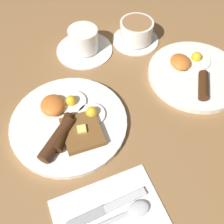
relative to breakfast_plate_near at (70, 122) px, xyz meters
The scene contains 8 objects.
ground_plane 0.01m from the breakfast_plate_near, behind, with size 3.00×3.00×0.00m, color olive.
breakfast_plate_near is the anchor object (origin of this frame).
breakfast_plate_far 0.36m from the breakfast_plate_near, 99.62° to the left, with size 0.26×0.26×0.04m.
teacup_near 0.27m from the breakfast_plate_near, 158.87° to the left, with size 0.17×0.17×0.07m.
teacup_far 0.36m from the breakfast_plate_near, 134.08° to the left, with size 0.14×0.14×0.07m.
napkin 0.23m from the breakfast_plate_near, ahead, with size 0.14×0.21×0.01m, color white.
knife 0.22m from the breakfast_plate_near, ahead, with size 0.04×0.17×0.01m.
spoon 0.25m from the breakfast_plate_near, 17.05° to the left, with size 0.03×0.16×0.01m.
Camera 1 is at (0.36, -0.00, 0.53)m, focal length 42.00 mm.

